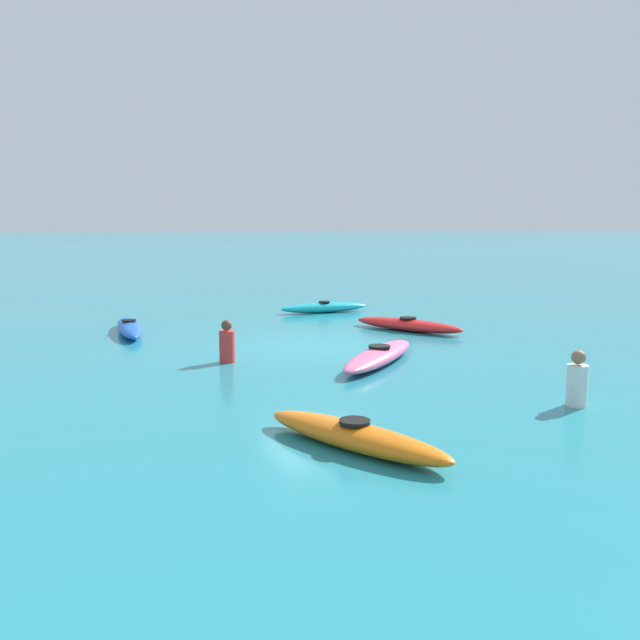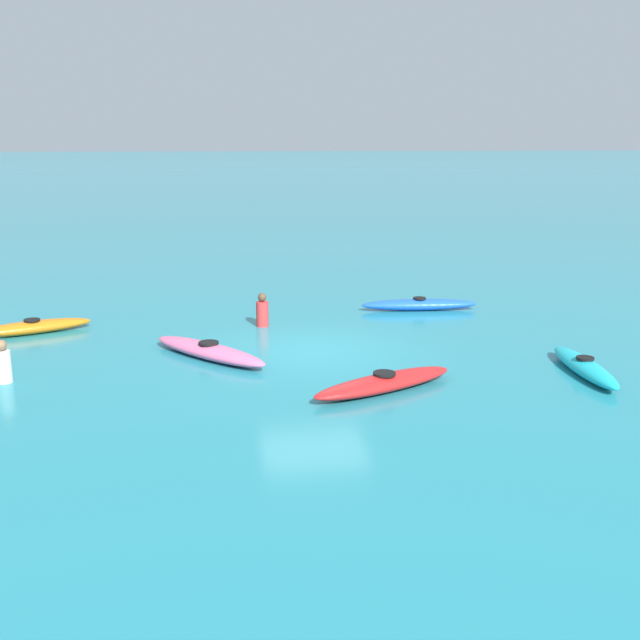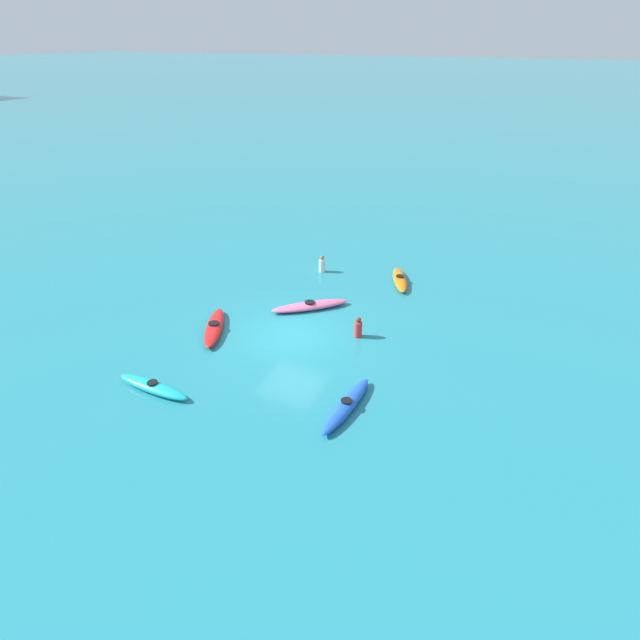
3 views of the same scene
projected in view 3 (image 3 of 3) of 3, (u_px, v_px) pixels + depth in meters
name	position (u px, v px, depth m)	size (l,w,h in m)	color
ground_plane	(291.00, 335.00, 21.25)	(600.00, 600.00, 0.00)	teal
kayak_red	(214.00, 327.00, 21.51)	(3.23, 2.06, 0.37)	red
kayak_cyan	(153.00, 387.00, 17.87)	(0.75, 2.99, 0.37)	#19B7C6
kayak_orange	(400.00, 280.00, 25.69)	(2.90, 1.69, 0.37)	orange
kayak_pink	(310.00, 306.00, 23.20)	(2.81, 3.10, 0.37)	pink
kayak_blue	(346.00, 405.00, 16.99)	(3.33, 0.81, 0.37)	blue
person_near_shore	(358.00, 328.00, 20.99)	(0.45, 0.45, 0.88)	red
person_by_kayaks	(322.00, 265.00, 26.77)	(0.44, 0.44, 0.88)	silver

